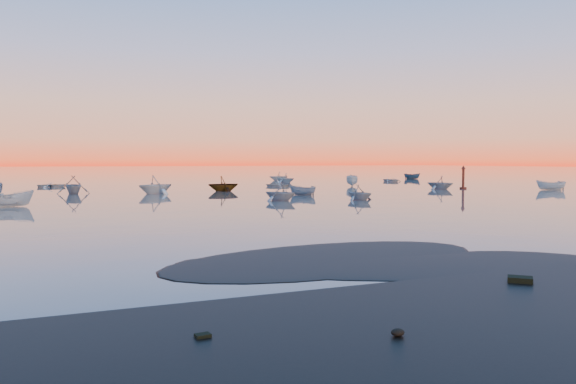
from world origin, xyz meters
TOP-DOWN VIEW (x-y plane):
  - ground at (0.00, 100.00)m, footprint 600.00×600.00m
  - mud_lobes at (0.00, -1.00)m, footprint 140.00×6.00m
  - moored_fleet at (0.00, 53.00)m, footprint 124.00×58.00m
  - boat_near_center at (-18.75, 32.37)m, footprint 1.67×3.76m
  - boat_near_right at (30.76, 41.76)m, footprint 4.05×3.13m
  - channel_marker at (34.22, 41.42)m, footprint 0.89×0.89m

SIDE VIEW (x-z plane):
  - ground at x=0.00m, z-range 0.00..0.00m
  - moored_fleet at x=0.00m, z-range -0.60..0.60m
  - boat_near_center at x=-18.75m, z-range -0.64..0.64m
  - boat_near_right at x=30.76m, z-range -0.65..0.65m
  - mud_lobes at x=0.00m, z-range -0.03..0.05m
  - channel_marker at x=34.22m, z-range -0.33..2.83m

